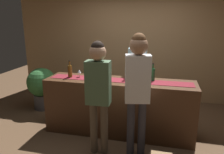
# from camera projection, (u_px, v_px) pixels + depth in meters

# --- Properties ---
(ground_plane) EXTENTS (10.00, 10.00, 0.00)m
(ground_plane) POSITION_uv_depth(u_px,v_px,m) (119.00, 132.00, 3.97)
(ground_plane) COLOR brown
(back_wall) EXTENTS (6.00, 0.12, 2.90)m
(back_wall) POSITION_uv_depth(u_px,v_px,m) (136.00, 40.00, 5.37)
(back_wall) COLOR tan
(back_wall) RESTS_ON ground
(bar_counter) EXTENTS (2.52, 0.60, 0.95)m
(bar_counter) POSITION_uv_depth(u_px,v_px,m) (119.00, 107.00, 3.84)
(bar_counter) COLOR #472B19
(bar_counter) RESTS_ON ground
(counter_runner_cloth) EXTENTS (2.39, 0.28, 0.01)m
(counter_runner_cloth) POSITION_uv_depth(u_px,v_px,m) (119.00, 80.00, 3.72)
(counter_runner_cloth) COLOR maroon
(counter_runner_cloth) RESTS_ON bar_counter
(wine_bottle_clear) EXTENTS (0.07, 0.07, 0.30)m
(wine_bottle_clear) POSITION_uv_depth(u_px,v_px,m) (127.00, 73.00, 3.74)
(wine_bottle_clear) COLOR #B2C6C1
(wine_bottle_clear) RESTS_ON bar_counter
(wine_bottle_amber) EXTENTS (0.07, 0.07, 0.30)m
(wine_bottle_amber) POSITION_uv_depth(u_px,v_px,m) (70.00, 71.00, 3.88)
(wine_bottle_amber) COLOR brown
(wine_bottle_amber) RESTS_ON bar_counter
(wine_bottle_green) EXTENTS (0.07, 0.07, 0.30)m
(wine_bottle_green) POSITION_uv_depth(u_px,v_px,m) (153.00, 74.00, 3.65)
(wine_bottle_green) COLOR #194723
(wine_bottle_green) RESTS_ON bar_counter
(wine_glass_near_customer) EXTENTS (0.07, 0.07, 0.14)m
(wine_glass_near_customer) POSITION_uv_depth(u_px,v_px,m) (88.00, 74.00, 3.70)
(wine_glass_near_customer) COLOR silver
(wine_glass_near_customer) RESTS_ON bar_counter
(wine_glass_mid_counter) EXTENTS (0.07, 0.07, 0.14)m
(wine_glass_mid_counter) POSITION_uv_depth(u_px,v_px,m) (79.00, 71.00, 3.88)
(wine_glass_mid_counter) COLOR silver
(wine_glass_mid_counter) RESTS_ON bar_counter
(bartender) EXTENTS (0.35, 0.24, 1.70)m
(bartender) POSITION_uv_depth(u_px,v_px,m) (137.00, 68.00, 4.19)
(bartender) COLOR #26262B
(bartender) RESTS_ON ground
(customer_sipping) EXTENTS (0.37, 0.27, 1.78)m
(customer_sipping) POSITION_uv_depth(u_px,v_px,m) (138.00, 82.00, 3.05)
(customer_sipping) COLOR #33333D
(customer_sipping) RESTS_ON ground
(customer_browsing) EXTENTS (0.35, 0.23, 1.67)m
(customer_browsing) POSITION_uv_depth(u_px,v_px,m) (98.00, 87.00, 3.12)
(customer_browsing) COLOR brown
(customer_browsing) RESTS_ON ground
(potted_plant_tall) EXTENTS (0.63, 0.63, 0.92)m
(potted_plant_tall) POSITION_uv_depth(u_px,v_px,m) (42.00, 86.00, 4.86)
(potted_plant_tall) COLOR #4C4C51
(potted_plant_tall) RESTS_ON ground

